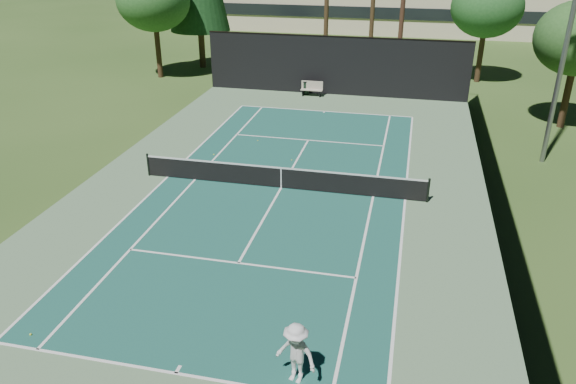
% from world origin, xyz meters
% --- Properties ---
extents(ground, '(160.00, 160.00, 0.00)m').
position_xyz_m(ground, '(0.00, 0.00, 0.00)').
color(ground, '#33511E').
rests_on(ground, ground).
extents(apron_slab, '(18.00, 32.00, 0.01)m').
position_xyz_m(apron_slab, '(0.00, 0.00, 0.01)').
color(apron_slab, '#5D805A').
rests_on(apron_slab, ground).
extents(court_surface, '(10.97, 23.77, 0.01)m').
position_xyz_m(court_surface, '(0.00, 0.00, 0.01)').
color(court_surface, '#1A554A').
rests_on(court_surface, ground).
extents(court_lines, '(11.07, 23.87, 0.01)m').
position_xyz_m(court_lines, '(0.00, 0.00, 0.02)').
color(court_lines, white).
rests_on(court_lines, ground).
extents(tennis_net, '(12.90, 0.10, 1.10)m').
position_xyz_m(tennis_net, '(0.00, 0.00, 0.56)').
color(tennis_net, black).
rests_on(tennis_net, ground).
extents(fence, '(18.04, 32.05, 4.03)m').
position_xyz_m(fence, '(0.00, 0.06, 2.01)').
color(fence, black).
rests_on(fence, ground).
extents(player, '(1.29, 0.98, 1.76)m').
position_xyz_m(player, '(3.12, -11.40, 0.88)').
color(player, silver).
rests_on(player, ground).
extents(tennis_ball_a, '(0.07, 0.07, 0.07)m').
position_xyz_m(tennis_ball_a, '(-4.68, -11.38, 0.04)').
color(tennis_ball_a, '#D0EA35').
rests_on(tennis_ball_a, ground).
extents(tennis_ball_b, '(0.07, 0.07, 0.07)m').
position_xyz_m(tennis_ball_b, '(-4.32, 3.16, 0.03)').
color(tennis_ball_b, '#DEEF36').
rests_on(tennis_ball_b, ground).
extents(tennis_ball_c, '(0.06, 0.06, 0.06)m').
position_xyz_m(tennis_ball_c, '(-0.26, 3.32, 0.03)').
color(tennis_ball_c, '#BBD330').
rests_on(tennis_ball_c, ground).
extents(tennis_ball_d, '(0.06, 0.06, 0.06)m').
position_xyz_m(tennis_ball_d, '(-2.68, 5.68, 0.03)').
color(tennis_ball_d, '#C9D12F').
rests_on(tennis_ball_d, ground).
extents(park_bench, '(1.50, 0.45, 1.02)m').
position_xyz_m(park_bench, '(-1.48, 15.30, 0.55)').
color(park_bench, beige).
rests_on(park_bench, ground).
extents(trash_bin, '(0.56, 0.56, 0.95)m').
position_xyz_m(trash_bin, '(-1.99, 15.61, 0.48)').
color(trash_bin, black).
rests_on(trash_bin, ground).
extents(decid_tree_a, '(5.12, 5.12, 7.62)m').
position_xyz_m(decid_tree_a, '(10.00, 22.00, 5.42)').
color(decid_tree_a, '#432F1D').
rests_on(decid_tree_a, ground).
extents(decid_tree_c, '(5.44, 5.44, 8.09)m').
position_xyz_m(decid_tree_c, '(-14.00, 18.00, 5.76)').
color(decid_tree_c, '#48321E').
rests_on(decid_tree_c, ground).
extents(light_pole, '(0.90, 0.25, 12.22)m').
position_xyz_m(light_pole, '(12.00, 6.00, 6.46)').
color(light_pole, gray).
rests_on(light_pole, ground).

